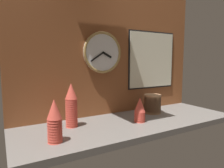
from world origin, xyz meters
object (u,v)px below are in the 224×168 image
at_px(cup_stack_left, 71,105).
at_px(cup_stack_center_right, 140,110).
at_px(bowl_stack_right, 153,103).
at_px(cup_stack_far_left, 55,121).
at_px(wall_clock, 103,53).
at_px(menu_board, 152,60).

height_order(cup_stack_left, cup_stack_center_right, cup_stack_left).
distance_m(cup_stack_center_right, bowl_stack_right, 0.28).
relative_size(cup_stack_left, cup_stack_far_left, 1.24).
distance_m(cup_stack_far_left, bowl_stack_right, 0.87).
relative_size(cup_stack_center_right, cup_stack_far_left, 0.76).
xyz_separation_m(cup_stack_center_right, cup_stack_far_left, (-0.61, -0.06, 0.03)).
bearing_deg(wall_clock, cup_stack_far_left, -143.11).
height_order(cup_stack_left, cup_stack_far_left, cup_stack_left).
bearing_deg(wall_clock, cup_stack_left, -154.30).
distance_m(cup_stack_center_right, wall_clock, 0.51).
bearing_deg(cup_stack_left, menu_board, 10.96).
xyz_separation_m(cup_stack_left, menu_board, (0.80, 0.16, 0.29)).
relative_size(bowl_stack_right, menu_board, 0.31).
distance_m(cup_stack_center_right, menu_board, 0.57).
relative_size(cup_stack_far_left, bowl_stack_right, 1.49).
xyz_separation_m(wall_clock, menu_board, (0.50, 0.01, -0.06)).
bearing_deg(cup_stack_center_right, cup_stack_left, 163.34).
distance_m(cup_stack_center_right, cup_stack_far_left, 0.61).
xyz_separation_m(cup_stack_far_left, bowl_stack_right, (0.85, 0.20, -0.03)).
height_order(cup_stack_center_right, menu_board, menu_board).
bearing_deg(bowl_stack_right, cup_stack_left, -179.65).
xyz_separation_m(cup_stack_far_left, wall_clock, (0.46, 0.35, 0.37)).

